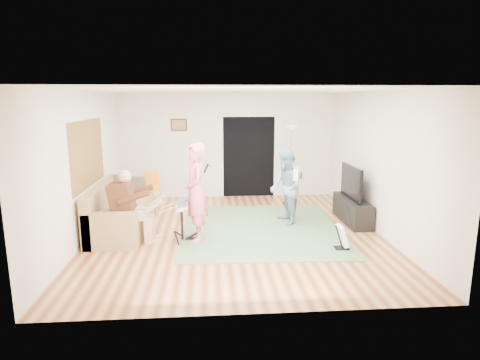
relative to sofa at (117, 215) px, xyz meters
name	(u,v)px	position (x,y,z in m)	size (l,w,h in m)	color
floor	(235,233)	(2.30, -0.33, -0.30)	(6.00, 6.00, 0.00)	brown
walls	(235,164)	(2.30, -0.33, 1.05)	(5.50, 6.00, 2.70)	beige
ceiling	(235,91)	(2.30, -0.33, 2.40)	(6.00, 6.00, 0.00)	white
window_blinds	(88,154)	(-0.44, -0.13, 1.25)	(2.05, 2.05, 0.00)	brown
doorway	(249,157)	(2.85, 2.66, 0.75)	(2.10, 2.10, 0.00)	black
picture_frame	(179,125)	(1.05, 2.66, 1.60)	(0.42, 0.03, 0.32)	#3F2314
area_rug	(261,228)	(2.83, -0.12, -0.30)	(3.07, 3.44, 0.02)	#4A6C42
sofa	(117,215)	(0.00, 0.00, 0.00)	(0.93, 2.26, 0.92)	#95764A
drummer	(133,214)	(0.43, -0.65, 0.21)	(0.86, 0.48, 1.32)	#502916
drum_kit	(182,224)	(1.30, -0.65, 0.01)	(0.39, 0.70, 0.72)	black
singer	(195,193)	(1.56, -0.66, 0.59)	(0.65, 0.43, 1.79)	#EB6671
microphone	(206,168)	(1.76, -0.66, 1.03)	(0.06, 0.06, 0.24)	black
guitarist	(286,187)	(3.37, 0.17, 0.47)	(0.75, 0.59, 1.55)	#718DA6
guitar_held	(296,174)	(3.57, 0.17, 0.75)	(0.12, 0.60, 0.26)	white
guitar_spare	(342,236)	(4.08, -1.33, -0.06)	(0.31, 0.28, 0.86)	black
torchiere_lamp	(291,151)	(3.78, 1.75, 1.02)	(0.35, 0.35, 1.93)	black
dining_chair	(151,197)	(0.45, 1.42, 0.01)	(0.40, 0.42, 0.89)	tan
tv_cabinet	(352,210)	(4.80, 0.21, -0.05)	(0.40, 1.40, 0.50)	black
television	(351,182)	(4.75, 0.21, 0.55)	(0.06, 1.10, 0.70)	black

